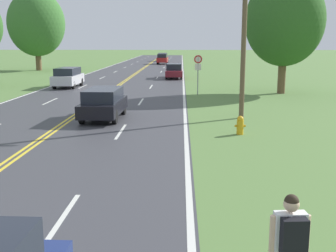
{
  "coord_description": "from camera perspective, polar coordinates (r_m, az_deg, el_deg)",
  "views": [
    {
      "loc": [
        5.42,
        -0.77,
        3.72
      ],
      "look_at": [
        4.97,
        13.66,
        0.83
      ],
      "focal_mm": 45.0,
      "sensor_mm": 36.0,
      "label": 1
    }
  ],
  "objects": [
    {
      "name": "car_silver_suv_mid_far",
      "position": [
        36.11,
        -13.4,
        6.49
      ],
      "size": [
        1.78,
        4.23,
        1.63
      ],
      "rotation": [
        0.0,
        0.0,
        1.56
      ],
      "color": "black",
      "rests_on": "ground"
    },
    {
      "name": "car_black_hatchback_mid_near",
      "position": [
        20.81,
        -8.72,
        3.14
      ],
      "size": [
        1.81,
        4.21,
        1.49
      ],
      "rotation": [
        0.0,
        0.0,
        -1.59
      ],
      "color": "black",
      "rests_on": "ground"
    },
    {
      "name": "hitchhiker_person",
      "position": [
        6.27,
        16.23,
        -14.62
      ],
      "size": [
        0.57,
        0.41,
        1.68
      ],
      "rotation": [
        0.0,
        0.0,
        1.65
      ],
      "color": "#475175",
      "rests_on": "ground"
    },
    {
      "name": "utility_pole_midground",
      "position": [
        20.91,
        10.25,
        12.1
      ],
      "size": [
        1.8,
        0.24,
        7.83
      ],
      "color": "brown",
      "rests_on": "ground"
    },
    {
      "name": "fire_hydrant",
      "position": [
        17.42,
        9.75,
        0.13
      ],
      "size": [
        0.44,
        0.28,
        0.77
      ],
      "color": "gold",
      "rests_on": "ground"
    },
    {
      "name": "car_dark_grey_sedan_horizon",
      "position": [
        83.58,
        -0.73,
        9.33
      ],
      "size": [
        2.01,
        4.4,
        1.58
      ],
      "rotation": [
        0.0,
        0.0,
        -1.54
      ],
      "color": "black",
      "rests_on": "ground"
    },
    {
      "name": "car_maroon_sedan_receding",
      "position": [
        43.99,
        0.78,
        7.48
      ],
      "size": [
        1.84,
        4.7,
        1.5
      ],
      "rotation": [
        0.0,
        0.0,
        -1.55
      ],
      "color": "black",
      "rests_on": "ground"
    },
    {
      "name": "car_red_suv_distant",
      "position": [
        72.31,
        -0.75,
        9.12
      ],
      "size": [
        1.89,
        4.05,
        1.74
      ],
      "rotation": [
        0.0,
        0.0,
        -1.61
      ],
      "color": "black",
      "rests_on": "ground"
    },
    {
      "name": "traffic_sign",
      "position": [
        30.14,
        4.09,
        8.28
      ],
      "size": [
        0.6,
        0.1,
        2.82
      ],
      "color": "gray",
      "rests_on": "ground"
    },
    {
      "name": "tree_right_cluster",
      "position": [
        31.98,
        15.52,
        13.57
      ],
      "size": [
        5.62,
        5.62,
        8.44
      ],
      "color": "brown",
      "rests_on": "ground"
    },
    {
      "name": "tree_behind_sign",
      "position": [
        58.82,
        -17.41,
        13.1
      ],
      "size": [
        7.34,
        7.34,
        10.29
      ],
      "color": "brown",
      "rests_on": "ground"
    }
  ]
}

